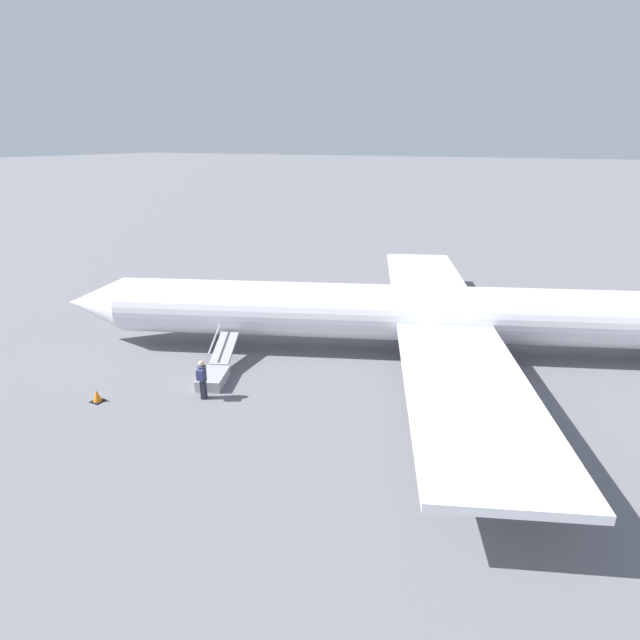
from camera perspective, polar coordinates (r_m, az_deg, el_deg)
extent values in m
plane|color=slate|center=(26.06, 10.03, -3.69)|extent=(600.00, 600.00, 0.00)
cylinder|color=silver|center=(25.28, 10.32, 0.80)|extent=(28.91, 12.91, 2.78)
cone|color=silver|center=(28.90, -24.14, 1.77)|extent=(3.82, 3.62, 2.73)
cube|color=silver|center=(18.59, 16.63, -7.71)|extent=(8.50, 13.28, 0.28)
cube|color=silver|center=(32.77, 11.93, 4.74)|extent=(8.50, 13.28, 0.28)
cylinder|color=black|center=(26.88, -10.95, -2.20)|extent=(0.71, 0.40, 0.69)
cylinder|color=gray|center=(26.71, -11.02, -1.30)|extent=(0.12, 0.12, 0.22)
cylinder|color=black|center=(25.22, 17.05, -4.27)|extent=(0.71, 0.40, 0.69)
cylinder|color=gray|center=(25.05, 17.15, -3.32)|extent=(0.12, 0.12, 0.22)
cylinder|color=black|center=(27.49, 16.10, -2.14)|extent=(0.71, 0.40, 0.69)
cylinder|color=gray|center=(27.32, 16.19, -1.26)|extent=(0.12, 0.12, 0.22)
cube|color=#99999E|center=(22.93, -12.12, -6.57)|extent=(1.65, 2.07, 0.50)
cube|color=#99999E|center=(24.40, -10.86, -3.18)|extent=(1.62, 2.41, 0.87)
cube|color=#99999E|center=(24.34, -11.95, -2.05)|extent=(0.82, 2.10, 0.81)
cube|color=#23232D|center=(21.73, -13.17, -7.70)|extent=(0.28, 0.33, 0.85)
cylinder|color=#33384C|center=(21.40, -13.33, -5.92)|extent=(0.36, 0.36, 0.65)
sphere|color=beige|center=(21.21, -13.42, -4.84)|extent=(0.24, 0.24, 0.24)
cube|color=navy|center=(21.15, -13.56, -6.15)|extent=(0.32, 0.27, 0.44)
cube|color=black|center=(23.07, -24.05, -8.46)|extent=(0.48, 0.48, 0.03)
cone|color=orange|center=(22.96, -24.14, -7.90)|extent=(0.37, 0.37, 0.53)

